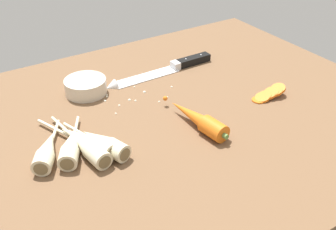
# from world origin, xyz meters

# --- Properties ---
(ground_plane) EXTENTS (1.20, 0.90, 0.04)m
(ground_plane) POSITION_xyz_m (0.00, 0.00, -0.02)
(ground_plane) COLOR brown
(chefs_knife) EXTENTS (0.35, 0.05, 0.04)m
(chefs_knife) POSITION_xyz_m (0.11, 0.20, 0.01)
(chefs_knife) COLOR silver
(chefs_knife) RESTS_ON ground_plane
(whole_carrot) EXTENTS (0.06, 0.22, 0.04)m
(whole_carrot) POSITION_xyz_m (0.05, -0.08, 0.02)
(whole_carrot) COLOR orange
(whole_carrot) RESTS_ON ground_plane
(parsnip_front) EXTENTS (0.11, 0.22, 0.04)m
(parsnip_front) POSITION_xyz_m (-0.21, -0.02, 0.02)
(parsnip_front) COLOR beige
(parsnip_front) RESTS_ON ground_plane
(parsnip_mid_left) EXTENTS (0.11, 0.17, 0.04)m
(parsnip_mid_left) POSITION_xyz_m (-0.24, -0.02, 0.02)
(parsnip_mid_left) COLOR beige
(parsnip_mid_left) RESTS_ON ground_plane
(parsnip_mid_right) EXTENTS (0.08, 0.19, 0.04)m
(parsnip_mid_right) POSITION_xyz_m (-0.18, -0.04, 0.02)
(parsnip_mid_right) COLOR beige
(parsnip_mid_right) RESTS_ON ground_plane
(parsnip_back) EXTENTS (0.11, 0.17, 0.04)m
(parsnip_back) POSITION_xyz_m (-0.29, -0.01, 0.02)
(parsnip_back) COLOR beige
(parsnip_back) RESTS_ON ground_plane
(parsnip_outer) EXTENTS (0.06, 0.23, 0.04)m
(parsnip_outer) POSITION_xyz_m (-0.21, -0.03, 0.02)
(parsnip_outer) COLOR beige
(parsnip_outer) RESTS_ON ground_plane
(carrot_slice_stack) EXTENTS (0.10, 0.04, 0.03)m
(carrot_slice_stack) POSITION_xyz_m (0.28, -0.07, 0.01)
(carrot_slice_stack) COLOR orange
(carrot_slice_stack) RESTS_ON ground_plane
(prep_bowl) EXTENTS (0.11, 0.11, 0.04)m
(prep_bowl) POSITION_xyz_m (-0.11, 0.21, 0.02)
(prep_bowl) COLOR beige
(prep_bowl) RESTS_ON ground_plane
(mince_crumbs) EXTENTS (0.19, 0.11, 0.01)m
(mince_crumbs) POSITION_xyz_m (-0.02, 0.12, 0.00)
(mince_crumbs) COLOR silver
(mince_crumbs) RESTS_ON ground_plane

